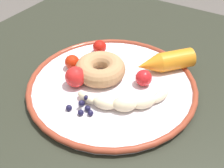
# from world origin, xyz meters

# --- Properties ---
(dining_table) EXTENTS (0.97, 0.81, 0.74)m
(dining_table) POSITION_xyz_m (0.00, 0.00, 0.64)
(dining_table) COLOR #292C21
(dining_table) RESTS_ON ground_plane
(plate) EXTENTS (0.36, 0.36, 0.02)m
(plate) POSITION_xyz_m (0.01, -0.04, 0.75)
(plate) COLOR white
(plate) RESTS_ON dining_table
(banana) EXTENTS (0.12, 0.16, 0.03)m
(banana) POSITION_xyz_m (-0.04, -0.09, 0.77)
(banana) COLOR beige
(banana) RESTS_ON plate
(carrot_orange) EXTENTS (0.13, 0.12, 0.04)m
(carrot_orange) POSITION_xyz_m (0.11, -0.11, 0.78)
(carrot_orange) COLOR orange
(carrot_orange) RESTS_ON plate
(donut) EXTENTS (0.15, 0.15, 0.04)m
(donut) POSITION_xyz_m (0.02, 0.00, 0.78)
(donut) COLOR tan
(donut) RESTS_ON plate
(blueberry_pile) EXTENTS (0.04, 0.05, 0.02)m
(blueberry_pile) POSITION_xyz_m (-0.09, -0.03, 0.76)
(blueberry_pile) COLOR #191638
(blueberry_pile) RESTS_ON plate
(tomato_near) EXTENTS (0.03, 0.03, 0.03)m
(tomato_near) POSITION_xyz_m (0.01, 0.07, 0.77)
(tomato_near) COLOR red
(tomato_near) RESTS_ON plate
(tomato_mid) EXTENTS (0.04, 0.04, 0.04)m
(tomato_mid) POSITION_xyz_m (-0.04, 0.03, 0.78)
(tomato_mid) COLOR red
(tomato_mid) RESTS_ON plate
(tomato_far) EXTENTS (0.03, 0.03, 0.03)m
(tomato_far) POSITION_xyz_m (0.09, 0.05, 0.77)
(tomato_far) COLOR red
(tomato_far) RESTS_ON plate
(tomato_extra) EXTENTS (0.03, 0.03, 0.03)m
(tomato_extra) POSITION_xyz_m (0.04, -0.09, 0.77)
(tomato_extra) COLOR red
(tomato_extra) RESTS_ON plate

